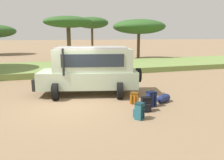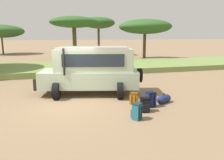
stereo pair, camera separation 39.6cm
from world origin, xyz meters
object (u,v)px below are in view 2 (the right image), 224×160
(safari_vehicle, at_px, (92,69))
(duffel_bag_low_black_case, at_px, (164,99))
(backpack_beside_front_wheel, at_px, (150,100))
(backpack_cluster_center, at_px, (137,112))
(acacia_tree_distant_right, at_px, (145,27))
(acacia_tree_left_mid, at_px, (1,31))
(acacia_tree_right_mid, at_px, (74,23))
(acacia_tree_far_right, at_px, (99,23))
(backpack_near_rear_wheel, at_px, (145,105))
(backpack_outermost, at_px, (134,98))

(safari_vehicle, height_order, duffel_bag_low_black_case, safari_vehicle)
(backpack_beside_front_wheel, height_order, backpack_cluster_center, backpack_beside_front_wheel)
(safari_vehicle, bearing_deg, acacia_tree_distant_right, 57.54)
(acacia_tree_left_mid, height_order, acacia_tree_right_mid, acacia_tree_right_mid)
(backpack_beside_front_wheel, xyz_separation_m, acacia_tree_far_right, (3.06, 24.97, 4.54))
(backpack_near_rear_wheel, relative_size, acacia_tree_right_mid, 0.11)
(backpack_outermost, distance_m, duffel_bag_low_black_case, 1.37)
(backpack_cluster_center, height_order, duffel_bag_low_black_case, backpack_cluster_center)
(backpack_beside_front_wheel, bearing_deg, acacia_tree_far_right, 83.01)
(backpack_beside_front_wheel, height_order, backpack_outermost, backpack_beside_front_wheel)
(acacia_tree_distant_right, bearing_deg, acacia_tree_far_right, 120.10)
(safari_vehicle, height_order, backpack_beside_front_wheel, safari_vehicle)
(safari_vehicle, xyz_separation_m, acacia_tree_far_right, (5.08, 22.19, 3.57))
(safari_vehicle, bearing_deg, backpack_beside_front_wheel, -54.11)
(backpack_beside_front_wheel, height_order, acacia_tree_right_mid, acacia_tree_right_mid)
(acacia_tree_right_mid, bearing_deg, acacia_tree_left_mid, 124.87)
(safari_vehicle, relative_size, acacia_tree_right_mid, 1.04)
(safari_vehicle, xyz_separation_m, acacia_tree_left_mid, (-9.60, 28.36, 2.40))
(safari_vehicle, distance_m, backpack_cluster_center, 4.21)
(backpack_near_rear_wheel, bearing_deg, duffel_bag_low_black_case, 32.95)
(acacia_tree_left_mid, bearing_deg, backpack_near_rear_wheel, -70.61)
(duffel_bag_low_black_case, bearing_deg, acacia_tree_right_mid, 97.97)
(backpack_cluster_center, distance_m, backpack_near_rear_wheel, 0.93)
(acacia_tree_left_mid, bearing_deg, acacia_tree_far_right, -22.80)
(backpack_outermost, relative_size, duffel_bag_low_black_case, 0.66)
(acacia_tree_right_mid, bearing_deg, backpack_outermost, -86.70)
(safari_vehicle, xyz_separation_m, duffel_bag_low_black_case, (2.84, -2.44, -1.11))
(backpack_beside_front_wheel, distance_m, backpack_outermost, 0.78)
(acacia_tree_far_right, bearing_deg, acacia_tree_distant_right, -59.90)
(acacia_tree_far_right, bearing_deg, backpack_near_rear_wheel, -97.91)
(acacia_tree_far_right, bearing_deg, acacia_tree_right_mid, -118.12)
(backpack_cluster_center, distance_m, acacia_tree_left_mid, 34.18)
(acacia_tree_right_mid, bearing_deg, safari_vehicle, -92.40)
(backpack_outermost, height_order, acacia_tree_far_right, acacia_tree_far_right)
(acacia_tree_left_mid, xyz_separation_m, acacia_tree_distant_right, (18.98, -13.60, 0.38))
(acacia_tree_distant_right, bearing_deg, acacia_tree_left_mid, 144.38)
(duffel_bag_low_black_case, height_order, acacia_tree_distant_right, acacia_tree_distant_right)
(backpack_outermost, relative_size, acacia_tree_far_right, 0.09)
(backpack_near_rear_wheel, xyz_separation_m, acacia_tree_left_mid, (-11.14, 31.64, 3.42))
(backpack_cluster_center, relative_size, acacia_tree_distant_right, 0.09)
(backpack_cluster_center, xyz_separation_m, acacia_tree_left_mid, (-10.52, 32.34, 3.40))
(backpack_outermost, distance_m, acacia_tree_left_mid, 32.71)
(backpack_cluster_center, bearing_deg, acacia_tree_right_mid, 91.12)
(backpack_near_rear_wheel, height_order, acacia_tree_right_mid, acacia_tree_right_mid)
(backpack_cluster_center, relative_size, backpack_outermost, 1.20)
(safari_vehicle, distance_m, backpack_beside_front_wheel, 3.58)
(safari_vehicle, height_order, backpack_near_rear_wheel, safari_vehicle)
(safari_vehicle, bearing_deg, acacia_tree_right_mid, 87.60)
(acacia_tree_far_right, bearing_deg, backpack_beside_front_wheel, -96.99)
(backpack_beside_front_wheel, bearing_deg, backpack_outermost, 132.40)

